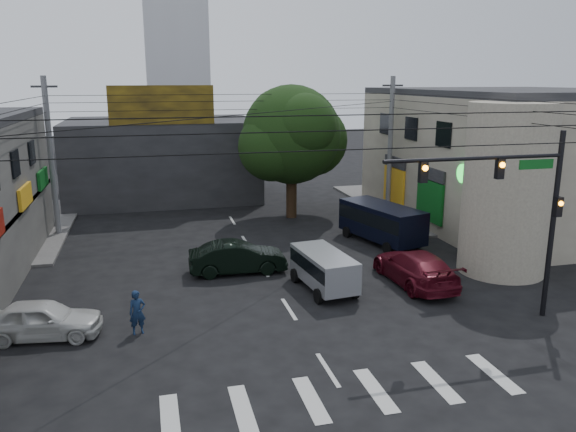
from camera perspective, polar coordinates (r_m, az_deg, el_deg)
name	(u,v)px	position (r m, az deg, el deg)	size (l,w,h in m)	color
ground	(302,330)	(21.10, 1.47, -11.52)	(160.00, 160.00, 0.00)	black
sidewalk_far_right	(469,202)	(44.05, 17.92, 1.37)	(16.00, 16.00, 0.15)	#514F4C
building_right	(516,159)	(39.33, 22.18, 5.42)	(14.00, 18.00, 8.00)	gray
corner_column	(507,190)	(28.06, 21.35, 2.52)	(4.00, 4.00, 8.00)	gray
building_far	(163,159)	(44.78, -12.63, 5.71)	(14.00, 10.00, 6.00)	#232326
billboard	(162,105)	(39.52, -12.71, 10.94)	(7.00, 0.30, 2.60)	olive
street_tree	(291,135)	(36.71, 0.36, 8.22)	(6.40, 6.40, 8.70)	black
traffic_gantry	(517,197)	(22.10, 22.24, 1.82)	(7.10, 0.35, 7.20)	black
utility_pole_far_left	(51,158)	(35.04, -22.91, 5.45)	(0.32, 0.32, 9.20)	#59595B
utility_pole_far_right	(390,147)	(38.04, 10.33, 6.87)	(0.32, 0.32, 9.20)	#59595B
dark_sedan	(238,257)	(26.83, -5.14, -4.22)	(4.64, 1.76, 1.51)	black
white_compact	(42,319)	(22.06, -23.72, -9.60)	(4.30, 2.21, 1.40)	silver
maroon_sedan	(415,267)	(25.95, 12.75, -5.12)	(2.32, 5.35, 1.53)	#4A0A16
silver_minivan	(324,272)	(24.61, 3.65, -5.65)	(2.07, 4.09, 1.69)	gray
navy_van	(381,224)	(31.92, 9.48, -0.82)	(3.42, 5.77, 2.17)	black
traffic_officer	(137,312)	(21.23, -15.06, -9.44)	(0.66, 0.51, 1.64)	#122341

